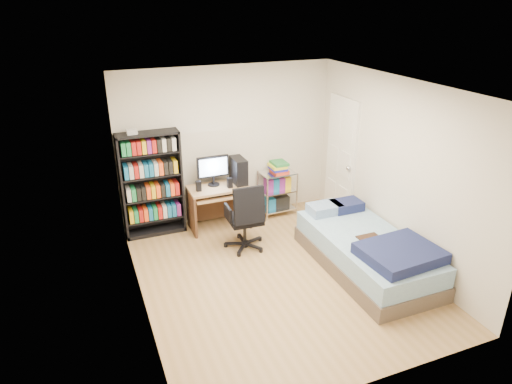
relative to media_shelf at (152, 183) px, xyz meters
name	(u,v)px	position (x,y,z in m)	size (l,w,h in m)	color
room	(280,190)	(1.28, -1.84, 0.41)	(3.58, 4.08, 2.58)	#A27C51
media_shelf	(152,183)	(0.00, 0.00, 0.00)	(0.91, 0.30, 1.69)	black
computer_desk	(223,189)	(1.08, -0.15, -0.20)	(0.93, 0.54, 1.18)	tan
office_chair	(246,228)	(1.14, -0.99, -0.51)	(0.63, 0.63, 1.03)	black
wire_cart	(277,180)	(2.06, -0.08, -0.23)	(0.59, 0.43, 0.93)	silver
bed	(367,251)	(2.47, -2.12, -0.56)	(1.08, 2.16, 0.62)	brown
door	(341,159)	(3.00, -0.49, 0.16)	(0.12, 0.80, 2.00)	silver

